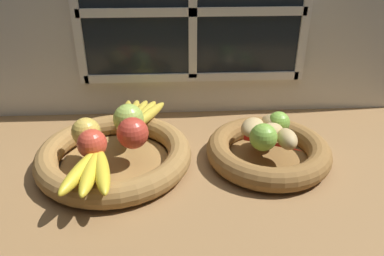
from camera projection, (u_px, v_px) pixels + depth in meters
The scene contains 17 objects.
ground_plane at pixel (199, 166), 94.08cm from camera, with size 140.00×90.00×3.00cm, color olive.
back_wall at pixel (192, 22), 106.37cm from camera, with size 140.00×4.60×55.00cm.
fruit_bowl_left at pixel (115, 156), 90.66cm from camera, with size 37.46×37.46×5.73cm.
fruit_bowl_right at pixel (268, 151), 92.45cm from camera, with size 30.55×30.55×5.73cm.
apple_red_front at pixel (92, 144), 83.10cm from camera, with size 6.67×6.67×6.67cm, color #CC422D.
apple_golden_left at pixel (86, 131), 88.05cm from camera, with size 6.82×6.82×6.82cm, color gold.
apple_red_right at pixel (133, 133), 86.62cm from camera, with size 7.44×7.44×7.44cm, color #B73828.
apple_green_back at pixel (129, 119), 92.79cm from camera, with size 7.65×7.65×7.65cm, color #99B74C.
banana_bunch_front at pixel (92, 170), 77.23cm from camera, with size 11.69×18.32×3.16cm.
banana_bunch_back at pixel (138, 116), 99.93cm from camera, with size 12.81×19.77×2.77cm.
potato_small at pixel (287, 139), 87.29cm from camera, with size 7.11×4.53×4.39cm, color tan.
potato_large at pixel (270, 132), 89.94cm from camera, with size 7.02×4.63×4.53cm, color tan.
potato_back at pixel (274, 123), 93.92cm from camera, with size 6.59×5.98×4.61cm, color tan.
potato_oblong at pixel (253, 128), 92.32cm from camera, with size 8.10×5.56×4.27cm, color tan.
lime_near at pixel (263, 137), 85.93cm from camera, with size 6.45×6.45×6.45cm, color #7AAD3D.
lime_far at pixel (279, 123), 93.27cm from camera, with size 5.63×5.63×5.63cm, color #7AAD3D.
chili_pepper at pixel (273, 144), 87.81cm from camera, with size 1.87×1.87×14.10cm, color red.
Camera 1 is at (-5.92, -78.14, 51.46)cm, focal length 34.96 mm.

